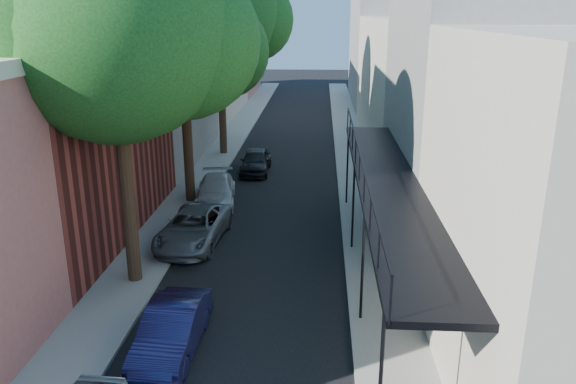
# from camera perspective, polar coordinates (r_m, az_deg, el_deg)

# --- Properties ---
(road_surface) EXTENTS (6.00, 64.00, 0.01)m
(road_surface) POSITION_cam_1_polar(r_m,az_deg,el_deg) (37.06, 0.07, 4.88)
(road_surface) COLOR black
(road_surface) RESTS_ON ground
(sidewalk_left) EXTENTS (2.00, 64.00, 0.12)m
(sidewalk_left) POSITION_cam_1_polar(r_m,az_deg,el_deg) (37.49, -6.07, 5.01)
(sidewalk_left) COLOR gray
(sidewalk_left) RESTS_ON ground
(sidewalk_right) EXTENTS (2.00, 64.00, 0.12)m
(sidewalk_right) POSITION_cam_1_polar(r_m,az_deg,el_deg) (37.04, 6.28, 4.85)
(sidewalk_right) COLOR gray
(sidewalk_right) RESTS_ON ground
(buildings_left) EXTENTS (10.10, 59.10, 12.00)m
(buildings_left) POSITION_cam_1_polar(r_m,az_deg,el_deg) (36.79, -15.00, 11.98)
(buildings_left) COLOR #C57265
(buildings_left) RESTS_ON ground
(buildings_right) EXTENTS (9.80, 55.00, 10.00)m
(buildings_right) POSITION_cam_1_polar(r_m,az_deg,el_deg) (36.41, 14.57, 11.14)
(buildings_right) COLOR beige
(buildings_right) RESTS_ON ground
(oak_near) EXTENTS (7.48, 6.80, 11.42)m
(oak_near) POSITION_cam_1_polar(r_m,az_deg,el_deg) (17.20, -15.70, 15.71)
(oak_near) COLOR #382216
(oak_near) RESTS_ON ground
(oak_mid) EXTENTS (6.60, 6.00, 10.20)m
(oak_mid) POSITION_cam_1_polar(r_m,az_deg,el_deg) (24.93, -9.70, 14.68)
(oak_mid) COLOR #382216
(oak_mid) RESTS_ON ground
(oak_far) EXTENTS (7.70, 7.00, 11.90)m
(oak_far) POSITION_cam_1_polar(r_m,az_deg,el_deg) (33.76, -6.19, 17.64)
(oak_far) COLOR #382216
(oak_far) RESTS_ON ground
(parked_car_b) EXTENTS (1.39, 3.79, 1.24)m
(parked_car_b) POSITION_cam_1_polar(r_m,az_deg,el_deg) (14.96, -11.74, -13.61)
(parked_car_b) COLOR #13143E
(parked_car_b) RESTS_ON ground
(parked_car_c) EXTENTS (2.41, 4.66, 1.26)m
(parked_car_c) POSITION_cam_1_polar(r_m,az_deg,el_deg) (21.32, -9.58, -3.60)
(parked_car_c) COLOR slate
(parked_car_c) RESTS_ON ground
(parked_car_d) EXTENTS (2.19, 4.32, 1.20)m
(parked_car_d) POSITION_cam_1_polar(r_m,az_deg,el_deg) (25.60, -7.33, 0.13)
(parked_car_d) COLOR silver
(parked_car_d) RESTS_ON ground
(parked_car_e) EXTENTS (1.54, 3.77, 1.28)m
(parked_car_e) POSITION_cam_1_polar(r_m,az_deg,el_deg) (30.40, -3.32, 3.17)
(parked_car_e) COLOR black
(parked_car_e) RESTS_ON ground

